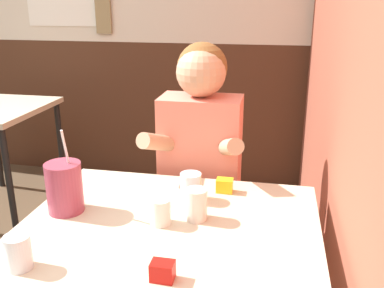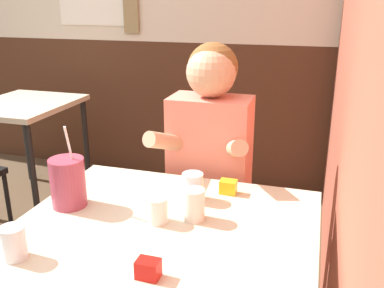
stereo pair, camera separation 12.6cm
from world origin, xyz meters
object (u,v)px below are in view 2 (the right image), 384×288
object	(u,v)px
person_seated	(210,180)
main_table	(160,250)
cocktail_pitcher	(68,182)
background_table	(24,116)

from	to	relation	value
person_seated	main_table	bearing A→B (deg)	-90.29
main_table	person_seated	world-z (taller)	person_seated
cocktail_pitcher	person_seated	bearing A→B (deg)	55.13
main_table	person_seated	bearing A→B (deg)	89.71
main_table	background_table	distance (m)	2.03
main_table	cocktail_pitcher	distance (m)	0.40
background_table	cocktail_pitcher	bearing A→B (deg)	-47.37
main_table	background_table	xyz separation A→B (m)	(-1.52, 1.34, -0.03)
background_table	person_seated	distance (m)	1.70
background_table	main_table	bearing A→B (deg)	-41.30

